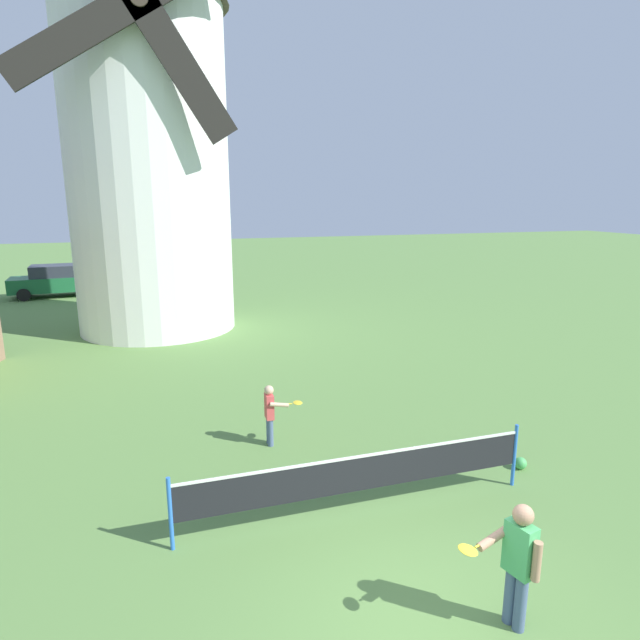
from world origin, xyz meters
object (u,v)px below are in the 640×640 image
(tennis_net, at_px, (360,473))
(stray_ball, at_px, (521,463))
(player_near, at_px, (518,560))
(windmill, at_px, (146,124))
(parked_car_green, at_px, (59,280))
(player_far, at_px, (271,411))

(tennis_net, distance_m, stray_ball, 3.37)
(tennis_net, bearing_deg, player_near, -72.32)
(windmill, relative_size, parked_car_green, 3.12)
(windmill, bearing_deg, parked_car_green, 118.35)
(tennis_net, bearing_deg, windmill, 100.82)
(player_far, bearing_deg, windmill, 99.59)
(player_far, height_order, stray_ball, player_far)
(player_far, distance_m, stray_ball, 4.73)
(tennis_net, relative_size, player_near, 3.70)
(windmill, bearing_deg, tennis_net, -79.18)
(player_near, distance_m, parked_car_green, 25.86)
(player_near, bearing_deg, stray_ball, 50.72)
(windmill, height_order, player_far, windmill)
(tennis_net, xyz_separation_m, player_near, (0.83, -2.60, 0.18))
(windmill, relative_size, player_far, 11.52)
(player_near, bearing_deg, windmill, 101.95)
(windmill, bearing_deg, player_near, -78.05)
(player_far, distance_m, parked_car_green, 20.26)
(windmill, relative_size, player_near, 9.27)
(player_far, xyz_separation_m, parked_car_green, (-6.35, 19.24, 0.11))
(player_far, bearing_deg, parked_car_green, 108.27)
(player_far, relative_size, stray_ball, 5.66)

